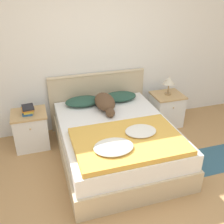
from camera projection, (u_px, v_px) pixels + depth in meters
ground_plane at (144, 213)px, 2.91m from camera, size 16.00×16.00×0.00m
wall_back at (95, 52)px, 4.12m from camera, size 9.00×0.06×2.55m
bed at (116, 142)px, 3.69m from camera, size 1.53×1.95×0.54m
headboard at (98, 98)px, 4.42m from camera, size 1.61×0.06×0.95m
nightstand_left at (31, 129)px, 3.94m from camera, size 0.51×0.46×0.56m
nightstand_right at (166, 109)px, 4.54m from camera, size 0.51×0.46×0.56m
pillow_left at (83, 101)px, 4.09m from camera, size 0.55×0.34×0.12m
pillow_right at (120, 97)px, 4.25m from camera, size 0.55×0.34×0.12m
quilt at (128, 141)px, 3.14m from camera, size 1.31×0.92×0.12m
dog at (105, 103)px, 3.94m from camera, size 0.29×0.71×0.23m
book_stack at (28, 110)px, 3.77m from camera, size 0.18×0.22×0.11m
table_lamp at (169, 81)px, 4.30m from camera, size 0.20×0.20×0.31m
rug at (222, 157)px, 3.79m from camera, size 1.21×0.56×0.00m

